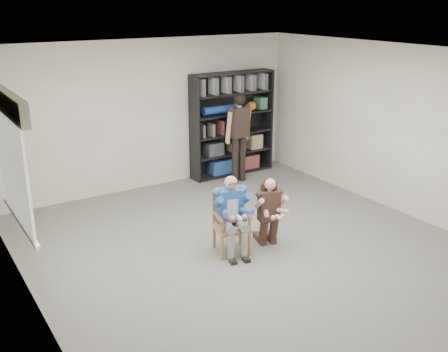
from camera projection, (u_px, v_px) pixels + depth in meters
room_shell at (260, 161)px, 7.05m from camera, size 6.00×7.00×2.80m
floor at (258, 254)px, 7.50m from camera, size 6.00×7.00×0.01m
window_left at (13, 161)px, 6.27m from camera, size 0.16×2.00×1.75m
armchair at (232, 223)px, 7.44m from camera, size 0.62×0.61×0.88m
seated_man at (232, 215)px, 7.40m from camera, size 0.65×0.79×1.15m
kneeling_woman at (270, 212)px, 7.61m from camera, size 0.60×0.79×1.05m
bookshelf at (232, 124)px, 10.64m from camera, size 1.80×0.38×2.10m
standing_man at (239, 139)px, 10.22m from camera, size 0.58×0.37×1.76m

